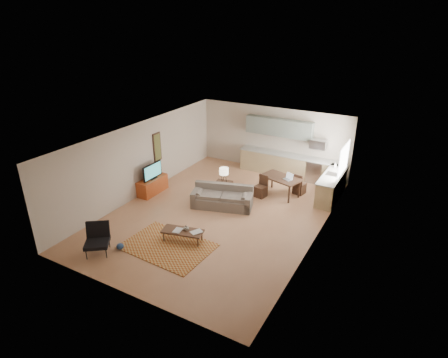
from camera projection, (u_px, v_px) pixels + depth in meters
The scene contains 25 objects.
room at pixel (219, 177), 12.01m from camera, with size 9.00×9.00×9.00m.
kitchen_counter_back at pixel (289, 165), 15.31m from camera, with size 4.26×0.64×0.92m, color tan, non-canonical shape.
kitchen_counter_right at pixel (331, 186), 13.46m from camera, with size 0.64×2.26×0.92m, color tan, non-canonical shape.
kitchen_range at pixel (316, 171), 14.83m from camera, with size 0.62×0.62×0.90m, color #A5A8AD.
kitchen_microwave at pixel (318, 144), 14.40m from camera, with size 0.62×0.40×0.35m, color #A5A8AD.
upper_cabinets at pixel (279, 127), 15.10m from camera, with size 2.80×0.34×0.70m, color slate.
window_right at pixel (344, 159), 12.89m from camera, with size 0.02×1.40×1.05m, color white.
wall_art_left at pixel (157, 147), 14.08m from camera, with size 0.06×0.42×1.10m, color olive, non-canonical shape.
triptych at pixel (271, 130), 15.47m from camera, with size 1.70×0.04×0.50m, color beige, non-canonical shape.
rug at pixel (168, 246), 10.76m from camera, with size 2.49×1.72×0.02m, color #943B14.
sofa at pixel (222, 197), 12.85m from camera, with size 2.15×0.93×0.75m, color #695E55, non-canonical shape.
coffee_table at pixel (183, 236), 10.94m from camera, with size 1.22×0.48×0.37m, color #43291A, non-canonical shape.
book_a at pixel (174, 230), 10.88m from camera, with size 0.28×0.34×0.03m, color maroon.
book_b at pixel (195, 230), 10.87m from camera, with size 0.37×0.40×0.02m, color navy.
vase at pixel (186, 228), 10.86m from camera, with size 0.17×0.17×0.17m, color black.
armchair at pixel (97, 240), 10.30m from camera, with size 0.74×0.74×0.84m, color black, non-canonical shape.
tv_credenza at pixel (152, 185), 13.91m from camera, with size 0.49×1.27×0.59m, color #993B18, non-canonical shape.
tv at pixel (152, 171), 13.65m from camera, with size 0.10×0.98×0.59m, color black, non-canonical shape.
console_table at pixel (224, 190), 13.44m from camera, with size 0.58×0.38×0.67m, color #321F15, non-canonical shape.
table_lamp at pixel (224, 175), 13.20m from camera, with size 0.33×0.33×0.54m, color beige, non-canonical shape.
dining_table at pixel (280, 186), 13.71m from camera, with size 1.41×0.81×0.72m, color #321F15, non-canonical shape.
dining_chair_near at pixel (261, 186), 13.57m from camera, with size 0.38×0.40×0.81m, color #321F15, non-canonical shape.
dining_chair_far at pixel (300, 183), 13.81m from camera, with size 0.39×0.40×0.81m, color #321F15, non-canonical shape.
laptop at pixel (288, 177), 13.32m from camera, with size 0.30×0.23×0.23m, color #A5A8AD, non-canonical shape.
soap_bottle at pixel (335, 165), 13.86m from camera, with size 0.10×0.11×0.19m, color beige.
Camera 1 is at (5.49, -9.56, 6.11)m, focal length 30.00 mm.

